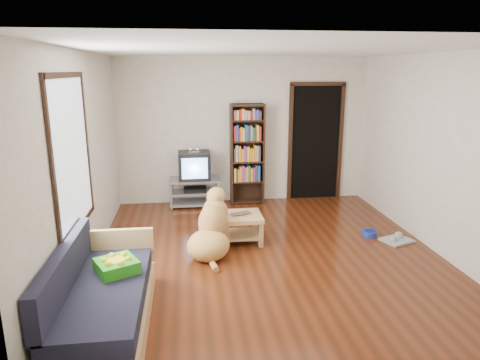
{
  "coord_description": "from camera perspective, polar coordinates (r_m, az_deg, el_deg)",
  "views": [
    {
      "loc": [
        -1.02,
        -5.14,
        2.37
      ],
      "look_at": [
        -0.31,
        0.51,
        0.9
      ],
      "focal_mm": 32.0,
      "sensor_mm": 36.0,
      "label": 1
    }
  ],
  "objects": [
    {
      "name": "grey_rag",
      "position": [
        6.55,
        20.17,
        -7.55
      ],
      "size": [
        0.49,
        0.44,
        0.03
      ],
      "primitive_type": "cube",
      "rotation": [
        0.0,
        0.0,
        0.36
      ],
      "color": "#9B9B9B",
      "rests_on": "ground"
    },
    {
      "name": "laptop",
      "position": [
        5.99,
        0.29,
        -4.62
      ],
      "size": [
        0.33,
        0.27,
        0.02
      ],
      "primitive_type": "imported",
      "rotation": [
        0.0,
        0.0,
        0.36
      ],
      "color": "#B5B5B9",
      "rests_on": "coffee_table"
    },
    {
      "name": "wall_right",
      "position": [
        6.18,
        24.92,
        3.15
      ],
      "size": [
        0.0,
        5.0,
        5.0
      ],
      "primitive_type": "plane",
      "rotation": [
        1.57,
        0.0,
        -1.57
      ],
      "color": "silver",
      "rests_on": "ground"
    },
    {
      "name": "ground",
      "position": [
        5.75,
        3.73,
        -9.91
      ],
      "size": [
        5.0,
        5.0,
        0.0
      ],
      "primitive_type": "plane",
      "color": "#52200E",
      "rests_on": "ground"
    },
    {
      "name": "wall_left",
      "position": [
        5.39,
        -20.23,
        2.12
      ],
      "size": [
        0.0,
        5.0,
        5.0
      ],
      "primitive_type": "plane",
      "rotation": [
        1.57,
        0.0,
        1.57
      ],
      "color": "silver",
      "rests_on": "ground"
    },
    {
      "name": "coffee_table",
      "position": [
        6.06,
        0.25,
        -5.7
      ],
      "size": [
        0.55,
        0.55,
        0.4
      ],
      "color": "tan",
      "rests_on": "ground"
    },
    {
      "name": "wall_back",
      "position": [
        7.78,
        0.43,
        6.56
      ],
      "size": [
        4.5,
        0.0,
        4.5
      ],
      "primitive_type": "plane",
      "rotation": [
        1.57,
        0.0,
        0.0
      ],
      "color": "silver",
      "rests_on": "ground"
    },
    {
      "name": "sofa",
      "position": [
        4.39,
        -18.1,
        -15.0
      ],
      "size": [
        0.8,
        1.8,
        0.8
      ],
      "color": "tan",
      "rests_on": "ground"
    },
    {
      "name": "dog_bowl",
      "position": [
        6.62,
        16.88,
        -6.79
      ],
      "size": [
        0.22,
        0.22,
        0.08
      ],
      "primitive_type": "cylinder",
      "color": "navy",
      "rests_on": "ground"
    },
    {
      "name": "doorway",
      "position": [
        8.08,
        10.03,
        5.34
      ],
      "size": [
        1.03,
        0.05,
        2.19
      ],
      "color": "black",
      "rests_on": "wall_back"
    },
    {
      "name": "wall_front",
      "position": [
        3.02,
        13.08,
        -6.66
      ],
      "size": [
        4.5,
        0.0,
        4.5
      ],
      "primitive_type": "plane",
      "rotation": [
        -1.57,
        0.0,
        0.0
      ],
      "color": "silver",
      "rests_on": "ground"
    },
    {
      "name": "dog",
      "position": [
        5.69,
        -3.79,
        -6.68
      ],
      "size": [
        0.72,
        1.07,
        0.88
      ],
      "color": "#DAB153",
      "rests_on": "ground"
    },
    {
      "name": "bookshelf",
      "position": [
        7.68,
        0.95,
        4.2
      ],
      "size": [
        0.6,
        0.3,
        1.8
      ],
      "color": "black",
      "rests_on": "ground"
    },
    {
      "name": "green_cushion",
      "position": [
        4.5,
        -16.13,
        -10.94
      ],
      "size": [
        0.5,
        0.5,
        0.12
      ],
      "primitive_type": "cube",
      "rotation": [
        0.0,
        0.0,
        0.48
      ],
      "color": "#1D9A1C",
      "rests_on": "sofa"
    },
    {
      "name": "window",
      "position": [
        4.87,
        -21.52,
        3.17
      ],
      "size": [
        0.03,
        1.46,
        1.7
      ],
      "color": "white",
      "rests_on": "wall_left"
    },
    {
      "name": "crt_tv",
      "position": [
        7.59,
        -6.11,
        2.01
      ],
      "size": [
        0.55,
        0.52,
        0.58
      ],
      "color": "black",
      "rests_on": "tv_stand"
    },
    {
      "name": "ceiling",
      "position": [
        5.24,
        4.22,
        16.94
      ],
      "size": [
        5.0,
        5.0,
        0.0
      ],
      "primitive_type": "plane",
      "rotation": [
        3.14,
        0.0,
        0.0
      ],
      "color": "white",
      "rests_on": "ground"
    },
    {
      "name": "tv_stand",
      "position": [
        7.68,
        -6.01,
        -1.48
      ],
      "size": [
        0.9,
        0.45,
        0.5
      ],
      "color": "#99999E",
      "rests_on": "ground"
    }
  ]
}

